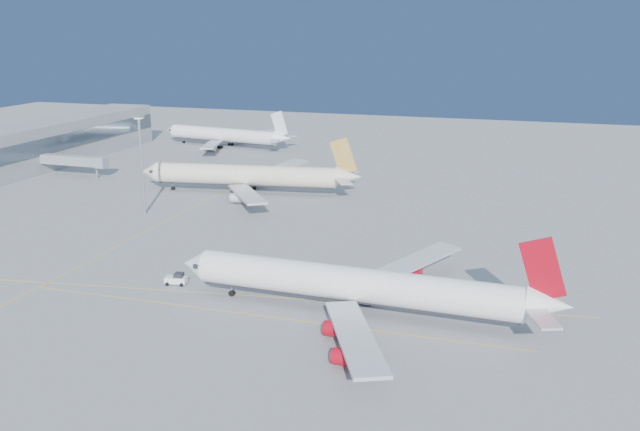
# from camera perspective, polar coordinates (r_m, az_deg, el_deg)

# --- Properties ---
(ground) EXTENTS (500.00, 500.00, 0.00)m
(ground) POSITION_cam_1_polar(r_m,az_deg,el_deg) (135.76, -4.41, -5.53)
(ground) COLOR slate
(ground) RESTS_ON ground
(terminal) EXTENTS (18.40, 110.00, 15.00)m
(terminal) POSITION_cam_1_polar(r_m,az_deg,el_deg) (263.05, -21.14, 5.39)
(terminal) COLOR gray
(terminal) RESTS_ON ground
(jet_bridge) EXTENTS (23.60, 3.60, 6.90)m
(jet_bridge) POSITION_cam_1_polar(r_m,az_deg,el_deg) (240.13, -18.89, 4.17)
(jet_bridge) COLOR gray
(jet_bridge) RESTS_ON ground
(taxiway_lines) EXTENTS (118.86, 140.00, 0.02)m
(taxiway_lines) POSITION_cam_1_polar(r_m,az_deg,el_deg) (146.93, -8.84, -4.02)
(taxiway_lines) COLOR #E9AB0C
(taxiway_lines) RESTS_ON ground
(airliner_virgin) EXTENTS (67.87, 61.01, 16.76)m
(airliner_virgin) POSITION_cam_1_polar(r_m,az_deg,el_deg) (120.73, 3.41, -5.66)
(airliner_virgin) COLOR white
(airliner_virgin) RESTS_ON ground
(airliner_etihad) EXTENTS (65.17, 59.68, 17.03)m
(airliner_etihad) POSITION_cam_1_polar(r_m,az_deg,el_deg) (206.17, -5.67, 3.20)
(airliner_etihad) COLOR beige
(airliner_etihad) RESTS_ON ground
(airliner_third) EXTENTS (58.09, 53.06, 15.60)m
(airliner_third) POSITION_cam_1_polar(r_m,az_deg,el_deg) (284.22, -7.53, 6.39)
(airliner_third) COLOR white
(airliner_third) RESTS_ON ground
(pushback_tug) EXTENTS (4.30, 2.99, 2.27)m
(pushback_tug) POSITION_cam_1_polar(r_m,az_deg,el_deg) (137.83, -11.40, -5.01)
(pushback_tug) COLOR white
(pushback_tug) RESTS_ON ground
(light_mast) EXTENTS (2.20, 2.20, 25.40)m
(light_mast) POSITION_cam_1_polar(r_m,az_deg,el_deg) (186.26, -14.11, 4.59)
(light_mast) COLOR gray
(light_mast) RESTS_ON ground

